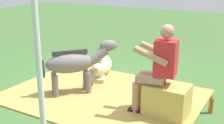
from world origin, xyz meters
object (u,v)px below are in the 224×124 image
object	(u,v)px
hay_bale	(167,100)
pony_lying	(102,66)
person_seated	(157,66)
tent_pole_left	(38,60)
soda_bottle	(211,104)
pony_standing	(75,63)

from	to	relation	value
hay_bale	pony_lying	size ratio (longest dim) A/B	0.47
person_seated	tent_pole_left	world-z (taller)	tent_pole_left
pony_lying	soda_bottle	xyz separation A→B (m)	(-2.36, 0.64, -0.05)
hay_bale	pony_standing	world-z (taller)	pony_standing
person_seated	pony_standing	xyz separation A→B (m)	(1.50, -0.02, -0.20)
pony_lying	tent_pole_left	bearing A→B (deg)	111.64
pony_lying	hay_bale	bearing A→B (deg)	149.60
hay_bale	soda_bottle	size ratio (longest dim) A/B	2.16
tent_pole_left	person_seated	bearing A→B (deg)	-104.25
soda_bottle	person_seated	bearing A→B (deg)	31.29
soda_bottle	pony_lying	bearing A→B (deg)	-15.09
hay_bale	person_seated	size ratio (longest dim) A/B	0.46
pony_standing	pony_lying	bearing A→B (deg)	-82.44
pony_lying	soda_bottle	world-z (taller)	pony_lying
pony_standing	soda_bottle	size ratio (longest dim) A/B	3.77
pony_lying	person_seated	bearing A→B (deg)	146.80
soda_bottle	hay_bale	bearing A→B (deg)	37.29
person_seated	pony_lying	bearing A→B (deg)	-33.20
person_seated	tent_pole_left	bearing A→B (deg)	75.75
tent_pole_left	hay_bale	bearing A→B (deg)	-108.75
pony_lying	tent_pole_left	xyz separation A→B (m)	(-1.17, 2.94, 1.06)
hay_bale	person_seated	distance (m)	0.54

